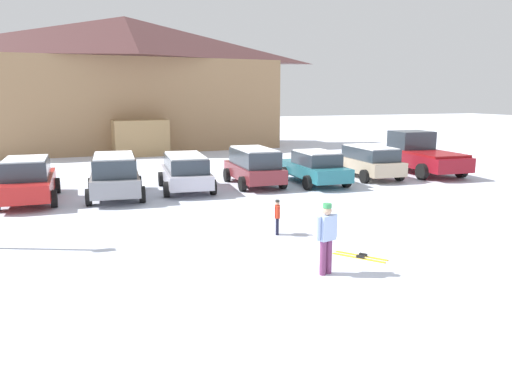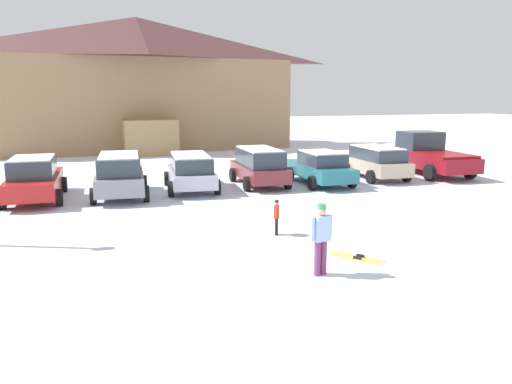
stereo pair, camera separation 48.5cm
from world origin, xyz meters
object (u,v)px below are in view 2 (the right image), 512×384
object	(u,v)px
parked_silver_wagon	(191,171)
pickup_truck	(428,155)
skier_child_in_red_jacket	(277,215)
ski_lodge	(138,83)
parked_beige_suv	(376,161)
parked_grey_wagon	(120,174)
skier_adult_in_blue_parka	(321,235)
parked_red_sedan	(34,179)
pair_of_skis	(357,258)
parked_teal_hatchback	(320,167)
parked_maroon_van	(259,165)

from	to	relation	value
parked_silver_wagon	pickup_truck	world-z (taller)	pickup_truck
skier_child_in_red_jacket	ski_lodge	bearing A→B (deg)	92.70
ski_lodge	parked_beige_suv	bearing A→B (deg)	-62.15
ski_lodge	parked_grey_wagon	bearing A→B (deg)	-98.52
skier_adult_in_blue_parka	skier_child_in_red_jacket	world-z (taller)	skier_adult_in_blue_parka
skier_adult_in_blue_parka	parked_red_sedan	bearing A→B (deg)	121.97
parked_beige_suv	pair_of_skis	bearing A→B (deg)	-124.11
ski_lodge	parked_teal_hatchback	size ratio (longest dim) A/B	5.08
parked_silver_wagon	parked_maroon_van	size ratio (longest dim) A/B	1.05
ski_lodge	parked_red_sedan	world-z (taller)	ski_lodge
ski_lodge	parked_beige_suv	size ratio (longest dim) A/B	5.53
ski_lodge	parked_silver_wagon	distance (m)	18.30
parked_beige_suv	skier_child_in_red_jacket	world-z (taller)	parked_beige_suv
parked_teal_hatchback	pair_of_skis	size ratio (longest dim) A/B	3.45
parked_silver_wagon	pickup_truck	bearing A→B (deg)	1.85
parked_teal_hatchback	pair_of_skis	world-z (taller)	parked_teal_hatchback
parked_grey_wagon	parked_teal_hatchback	world-z (taller)	parked_grey_wagon
pickup_truck	ski_lodge	bearing A→B (deg)	126.33
parked_grey_wagon	pair_of_skis	distance (m)	11.22
parked_red_sedan	pair_of_skis	xyz separation A→B (m)	(8.33, -10.33, -0.84)
pickup_truck	skier_adult_in_blue_parka	size ratio (longest dim) A/B	3.35
parked_maroon_van	parked_teal_hatchback	distance (m)	2.84
pickup_truck	pair_of_skis	xyz separation A→B (m)	(-10.46, -10.90, -0.97)
parked_teal_hatchback	pickup_truck	distance (m)	6.70
parked_red_sedan	pickup_truck	xyz separation A→B (m)	(18.79, 0.57, 0.14)
parked_red_sedan	skier_adult_in_blue_parka	bearing A→B (deg)	-58.03
ski_lodge	pair_of_skis	size ratio (longest dim) A/B	17.52
parked_grey_wagon	parked_silver_wagon	xyz separation A→B (m)	(3.00, 0.55, -0.08)
parked_teal_hatchback	skier_child_in_red_jacket	xyz separation A→B (m)	(-4.98, -7.29, -0.19)
parked_silver_wagon	parked_beige_suv	size ratio (longest dim) A/B	1.07
ski_lodge	skier_adult_in_blue_parka	size ratio (longest dim) A/B	13.57
parked_grey_wagon	parked_maroon_van	size ratio (longest dim) A/B	1.02
pickup_truck	parked_grey_wagon	bearing A→B (deg)	-176.50
parked_red_sedan	parked_beige_suv	size ratio (longest dim) A/B	1.16
pickup_truck	parked_red_sedan	bearing A→B (deg)	-178.26
parked_silver_wagon	pickup_truck	size ratio (longest dim) A/B	0.79
ski_lodge	parked_red_sedan	distance (m)	19.40
parked_maroon_van	skier_child_in_red_jacket	size ratio (longest dim) A/B	4.00
parked_beige_suv	pair_of_skis	distance (m)	12.65
pickup_truck	parked_maroon_van	bearing A→B (deg)	-178.23
skier_adult_in_blue_parka	pair_of_skis	size ratio (longest dim) A/B	1.29
parked_teal_hatchback	skier_child_in_red_jacket	bearing A→B (deg)	-124.35
pair_of_skis	parked_maroon_van	bearing A→B (deg)	84.30
parked_grey_wagon	parked_teal_hatchback	xyz separation A→B (m)	(8.95, 0.04, -0.14)
ski_lodge	parked_silver_wagon	bearing A→B (deg)	-89.23
ski_lodge	pickup_truck	xyz separation A→B (m)	(12.83, -17.44, -3.91)
parked_grey_wagon	parked_maroon_van	xyz separation A→B (m)	(6.18, 0.66, -0.02)
parked_maroon_van	skier_adult_in_blue_parka	distance (m)	11.62
ski_lodge	parked_maroon_van	bearing A→B (deg)	-79.06
skier_adult_in_blue_parka	skier_child_in_red_jacket	distance (m)	3.47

